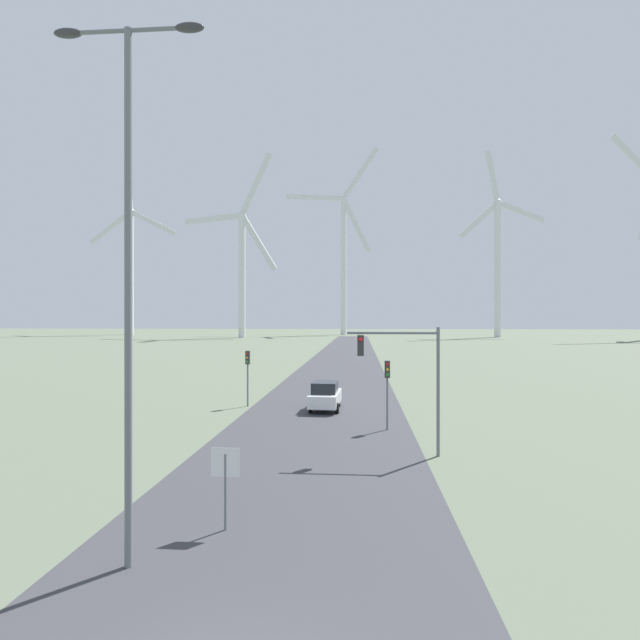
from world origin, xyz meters
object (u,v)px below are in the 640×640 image
object	(u,v)px
traffic_light_post_near_right	(387,379)
car_approaching	(325,396)
wind_turbine_left	(242,259)
streetlamp	(128,238)
wind_turbine_center	(343,251)
wind_turbine_right	(498,255)
wind_turbine_far_left	(131,258)
stop_sign_near	(225,473)
traffic_light_post_near_left	(248,366)
traffic_light_mast_overhead	(405,364)

from	to	relation	value
traffic_light_post_near_right	car_approaching	world-z (taller)	traffic_light_post_near_right
wind_turbine_left	streetlamp	bearing A→B (deg)	-77.62
traffic_light_post_near_right	car_approaching	distance (m)	6.98
wind_turbine_center	wind_turbine_right	distance (m)	56.16
wind_turbine_far_left	wind_turbine_right	bearing A→B (deg)	-7.50
wind_turbine_left	wind_turbine_center	size ratio (longest dim) A/B	0.82
streetlamp	wind_turbine_center	size ratio (longest dim) A/B	0.18
traffic_light_post_near_right	wind_turbine_far_left	world-z (taller)	wind_turbine_far_left
car_approaching	wind_turbine_center	world-z (taller)	wind_turbine_center
stop_sign_near	traffic_light_post_near_right	distance (m)	14.12
streetlamp	car_approaching	distance (m)	22.28
wind_turbine_left	wind_turbine_center	bearing A→B (deg)	46.66
stop_sign_near	wind_turbine_left	world-z (taller)	wind_turbine_left
wind_turbine_left	wind_turbine_far_left	bearing A→B (deg)	150.10
traffic_light_post_near_left	traffic_light_mast_overhead	xyz separation A→B (m)	(9.49, -11.41, 1.18)
traffic_light_post_near_left	wind_turbine_far_left	world-z (taller)	wind_turbine_far_left
streetlamp	wind_turbine_right	size ratio (longest dim) A/B	0.21
wind_turbine_center	wind_turbine_far_left	bearing A→B (deg)	-177.05
traffic_light_mast_overhead	wind_turbine_right	world-z (taller)	wind_turbine_right
stop_sign_near	traffic_light_post_near_left	distance (m)	19.89
wind_turbine_far_left	wind_turbine_left	size ratio (longest dim) A/B	1.17
traffic_light_mast_overhead	car_approaching	size ratio (longest dim) A/B	1.32
streetlamp	wind_turbine_right	bearing A→B (deg)	72.00
wind_turbine_left	wind_turbine_center	distance (m)	46.30
traffic_light_post_near_right	wind_turbine_left	distance (m)	137.66
streetlamp	traffic_light_post_near_right	bearing A→B (deg)	65.52
traffic_light_post_near_left	wind_turbine_far_left	size ratio (longest dim) A/B	0.05
wind_turbine_far_left	traffic_light_mast_overhead	bearing A→B (deg)	-61.30
streetlamp	wind_turbine_far_left	distance (m)	194.20
traffic_light_post_near_left	stop_sign_near	bearing A→B (deg)	-79.01
traffic_light_post_near_left	wind_turbine_far_left	bearing A→B (deg)	117.76
stop_sign_near	wind_turbine_left	size ratio (longest dim) A/B	0.04
car_approaching	wind_turbine_right	world-z (taller)	wind_turbine_right
traffic_light_post_near_left	traffic_light_post_near_right	size ratio (longest dim) A/B	1.02
stop_sign_near	traffic_light_mast_overhead	size ratio (longest dim) A/B	0.41
traffic_light_mast_overhead	wind_turbine_center	size ratio (longest dim) A/B	0.08
traffic_light_post_near_right	wind_turbine_far_left	distance (m)	184.54
streetlamp	traffic_light_post_near_left	bearing A→B (deg)	95.38
stop_sign_near	traffic_light_mast_overhead	xyz separation A→B (m)	(5.70, 8.08, 2.33)
car_approaching	wind_turbine_center	distance (m)	160.88
streetlamp	wind_turbine_left	xyz separation A→B (m)	(-31.93, 145.43, 17.25)
wind_turbine_far_left	wind_turbine_center	distance (m)	82.09
streetlamp	wind_turbine_center	distance (m)	180.36
streetlamp	stop_sign_near	world-z (taller)	streetlamp
traffic_light_post_near_left	wind_turbine_left	bearing A→B (deg)	103.58
traffic_light_mast_overhead	traffic_light_post_near_left	bearing A→B (deg)	129.74
wind_turbine_right	wind_turbine_far_left	bearing A→B (deg)	172.50
traffic_light_post_near_right	wind_turbine_far_left	bearing A→B (deg)	119.32
traffic_light_post_near_right	wind_turbine_right	world-z (taller)	wind_turbine_right
car_approaching	wind_turbine_far_left	size ratio (longest dim) A/B	0.06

